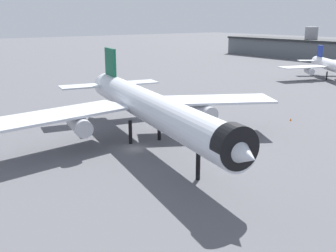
% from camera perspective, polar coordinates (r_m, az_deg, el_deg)
% --- Properties ---
extents(ground, '(900.00, 900.00, 0.00)m').
position_cam_1_polar(ground, '(78.43, -4.61, -3.18)').
color(ground, '#56565B').
extents(airliner_near_gate, '(66.23, 59.64, 17.27)m').
position_cam_1_polar(airliner_near_gate, '(78.49, -2.64, 2.63)').
color(airliner_near_gate, silver).
rests_on(airliner_near_gate, ground).
extents(airliner_far_taxiway, '(42.05, 37.33, 12.80)m').
position_cam_1_polar(airliner_far_taxiway, '(174.39, 22.44, 7.70)').
color(airliner_far_taxiway, white).
rests_on(airliner_far_taxiway, ground).
extents(traffic_cone_near_nose, '(0.51, 0.51, 0.64)m').
position_cam_1_polar(traffic_cone_near_nose, '(103.55, 16.84, 0.90)').
color(traffic_cone_near_nose, '#F2600C').
rests_on(traffic_cone_near_nose, ground).
extents(traffic_cone_wingtip, '(0.44, 0.44, 0.55)m').
position_cam_1_polar(traffic_cone_wingtip, '(116.93, -8.92, 2.91)').
color(traffic_cone_wingtip, '#F2600C').
rests_on(traffic_cone_wingtip, ground).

